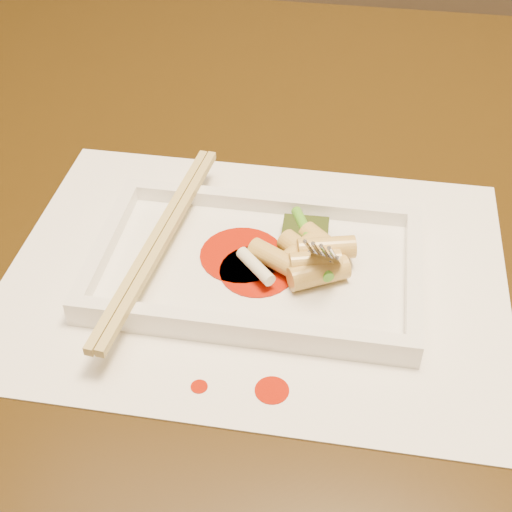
% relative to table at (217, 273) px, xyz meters
% --- Properties ---
extents(table, '(1.40, 0.90, 0.75)m').
position_rel_table_xyz_m(table, '(0.00, 0.00, 0.00)').
color(table, black).
rests_on(table, ground).
extents(placemat, '(0.40, 0.30, 0.00)m').
position_rel_table_xyz_m(placemat, '(0.06, -0.10, 0.10)').
color(placemat, white).
rests_on(placemat, table).
extents(sauce_splatter_a, '(0.02, 0.02, 0.00)m').
position_rel_table_xyz_m(sauce_splatter_a, '(0.09, -0.22, 0.10)').
color(sauce_splatter_a, '#A41704').
rests_on(sauce_splatter_a, placemat).
extents(sauce_splatter_b, '(0.01, 0.01, 0.00)m').
position_rel_table_xyz_m(sauce_splatter_b, '(0.04, -0.22, 0.10)').
color(sauce_splatter_b, '#A41704').
rests_on(sauce_splatter_b, placemat).
extents(plate_base, '(0.26, 0.16, 0.01)m').
position_rel_table_xyz_m(plate_base, '(0.06, -0.10, 0.11)').
color(plate_base, white).
rests_on(plate_base, placemat).
extents(plate_rim_far, '(0.26, 0.01, 0.01)m').
position_rel_table_xyz_m(plate_rim_far, '(0.06, -0.03, 0.12)').
color(plate_rim_far, white).
rests_on(plate_rim_far, plate_base).
extents(plate_rim_near, '(0.26, 0.01, 0.01)m').
position_rel_table_xyz_m(plate_rim_near, '(0.06, -0.17, 0.12)').
color(plate_rim_near, white).
rests_on(plate_rim_near, plate_base).
extents(plate_rim_left, '(0.01, 0.14, 0.01)m').
position_rel_table_xyz_m(plate_rim_left, '(-0.07, -0.10, 0.12)').
color(plate_rim_left, white).
rests_on(plate_rim_left, plate_base).
extents(plate_rim_right, '(0.01, 0.14, 0.01)m').
position_rel_table_xyz_m(plate_rim_right, '(0.18, -0.10, 0.12)').
color(plate_rim_right, white).
rests_on(plate_rim_right, plate_base).
extents(veg_piece, '(0.04, 0.03, 0.01)m').
position_rel_table_xyz_m(veg_piece, '(0.09, -0.06, 0.12)').
color(veg_piece, black).
rests_on(veg_piece, plate_base).
extents(scallion_white, '(0.03, 0.04, 0.01)m').
position_rel_table_xyz_m(scallion_white, '(0.06, -0.11, 0.12)').
color(scallion_white, '#EAEACC').
rests_on(scallion_white, plate_base).
extents(scallion_green, '(0.04, 0.08, 0.01)m').
position_rel_table_xyz_m(scallion_green, '(0.10, -0.08, 0.12)').
color(scallion_green, '#3D8E17').
rests_on(scallion_green, plate_base).
extents(chopstick_a, '(0.03, 0.25, 0.01)m').
position_rel_table_xyz_m(chopstick_a, '(-0.03, -0.10, 0.13)').
color(chopstick_a, tan).
rests_on(chopstick_a, plate_rim_near).
extents(chopstick_b, '(0.03, 0.25, 0.01)m').
position_rel_table_xyz_m(chopstick_b, '(-0.02, -0.10, 0.13)').
color(chopstick_b, tan).
rests_on(chopstick_b, plate_rim_near).
extents(fork, '(0.09, 0.10, 0.14)m').
position_rel_table_xyz_m(fork, '(0.13, -0.08, 0.18)').
color(fork, silver).
rests_on(fork, plate_base).
extents(sauce_blob_0, '(0.06, 0.06, 0.00)m').
position_rel_table_xyz_m(sauce_blob_0, '(0.06, -0.11, 0.11)').
color(sauce_blob_0, '#A41704').
rests_on(sauce_blob_0, plate_base).
extents(sauce_blob_1, '(0.07, 0.07, 0.00)m').
position_rel_table_xyz_m(sauce_blob_1, '(0.04, -0.09, 0.11)').
color(sauce_blob_1, '#A41704').
rests_on(sauce_blob_1, plate_base).
extents(rice_cake_0, '(0.05, 0.04, 0.02)m').
position_rel_table_xyz_m(rice_cake_0, '(0.09, -0.09, 0.12)').
color(rice_cake_0, tan).
rests_on(rice_cake_0, plate_base).
extents(rice_cake_1, '(0.04, 0.04, 0.02)m').
position_rel_table_xyz_m(rice_cake_1, '(0.09, -0.09, 0.12)').
color(rice_cake_1, tan).
rests_on(rice_cake_1, plate_base).
extents(rice_cake_2, '(0.05, 0.03, 0.02)m').
position_rel_table_xyz_m(rice_cake_2, '(0.11, -0.09, 0.13)').
color(rice_cake_2, tan).
rests_on(rice_cake_2, plate_base).
extents(rice_cake_3, '(0.05, 0.04, 0.02)m').
position_rel_table_xyz_m(rice_cake_3, '(0.11, -0.11, 0.12)').
color(rice_cake_3, tan).
rests_on(rice_cake_3, plate_base).
extents(rice_cake_4, '(0.05, 0.04, 0.02)m').
position_rel_table_xyz_m(rice_cake_4, '(0.07, -0.10, 0.12)').
color(rice_cake_4, tan).
rests_on(rice_cake_4, plate_base).
extents(rice_cake_5, '(0.04, 0.03, 0.02)m').
position_rel_table_xyz_m(rice_cake_5, '(0.10, -0.11, 0.13)').
color(rice_cake_5, tan).
rests_on(rice_cake_5, plate_base).
extents(rice_cake_6, '(0.04, 0.04, 0.02)m').
position_rel_table_xyz_m(rice_cake_6, '(0.11, -0.08, 0.12)').
color(rice_cake_6, tan).
rests_on(rice_cake_6, plate_base).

